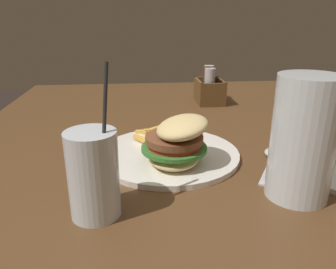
% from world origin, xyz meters
% --- Properties ---
extents(dining_table, '(1.38, 1.04, 0.75)m').
position_xyz_m(dining_table, '(0.00, 0.00, 0.64)').
color(dining_table, brown).
rests_on(dining_table, ground_plane).
extents(meal_plate_near, '(0.28, 0.28, 0.10)m').
position_xyz_m(meal_plate_near, '(0.05, -0.07, 0.78)').
color(meal_plate_near, white).
rests_on(meal_plate_near, dining_table).
extents(beer_glass, '(0.09, 0.09, 0.18)m').
position_xyz_m(beer_glass, '(0.19, 0.11, 0.84)').
color(beer_glass, silver).
rests_on(beer_glass, dining_table).
extents(juice_glass, '(0.07, 0.07, 0.21)m').
position_xyz_m(juice_glass, '(0.21, -0.19, 0.81)').
color(juice_glass, silver).
rests_on(juice_glass, dining_table).
extents(spoon, '(0.15, 0.10, 0.01)m').
position_xyz_m(spoon, '(0.05, 0.13, 0.76)').
color(spoon, silver).
rests_on(spoon, dining_table).
extents(condiment_caddy, '(0.11, 0.08, 0.11)m').
position_xyz_m(condiment_caddy, '(-0.37, 0.09, 0.80)').
color(condiment_caddy, brown).
rests_on(condiment_caddy, dining_table).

